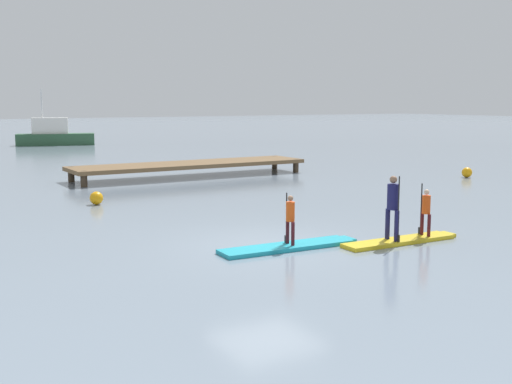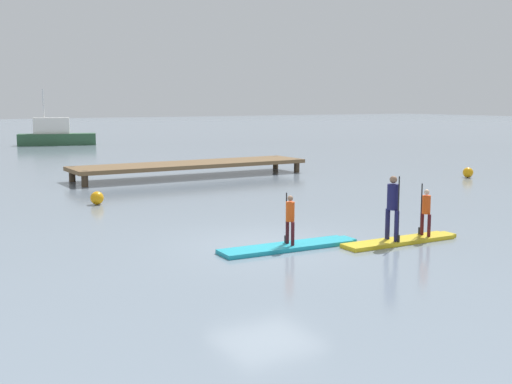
{
  "view_description": "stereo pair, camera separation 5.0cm",
  "coord_description": "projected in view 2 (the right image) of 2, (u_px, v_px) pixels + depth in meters",
  "views": [
    {
      "loc": [
        -8.19,
        -13.11,
        3.54
      ],
      "look_at": [
        0.33,
        1.07,
        1.18
      ],
      "focal_mm": 44.86,
      "sensor_mm": 36.0,
      "label": 1
    },
    {
      "loc": [
        -8.14,
        -13.13,
        3.54
      ],
      "look_at": [
        0.33,
        1.07,
        1.18
      ],
      "focal_mm": 44.86,
      "sensor_mm": 36.0,
      "label": 2
    }
  ],
  "objects": [
    {
      "name": "ground_plane",
      "position": [
        267.0,
        245.0,
        15.79
      ],
      "size": [
        240.0,
        240.0,
        0.0
      ],
      "primitive_type": "plane",
      "color": "gray"
    },
    {
      "name": "paddler_adult",
      "position": [
        393.0,
        204.0,
        15.78
      ],
      "size": [
        0.29,
        0.51,
        1.63
      ],
      "color": "#19194C",
      "rests_on": "paddleboard_far"
    },
    {
      "name": "mooring_buoy_far",
      "position": [
        468.0,
        173.0,
        29.7
      ],
      "size": [
        0.48,
        0.48,
        0.48
      ],
      "primitive_type": "sphere",
      "color": "orange",
      "rests_on": "ground"
    },
    {
      "name": "paddler_child_front",
      "position": [
        426.0,
        210.0,
        16.37
      ],
      "size": [
        0.22,
        0.41,
        1.34
      ],
      "color": "#4C1419",
      "rests_on": "paddleboard_far"
    },
    {
      "name": "paddleboard_far",
      "position": [
        401.0,
        241.0,
        16.07
      ],
      "size": [
        3.39,
        0.72,
        0.1
      ],
      "color": "gold",
      "rests_on": "ground"
    },
    {
      "name": "paddler_child_solo",
      "position": [
        290.0,
        217.0,
        15.36
      ],
      "size": [
        0.22,
        0.41,
        1.24
      ],
      "color": "#4C1419",
      "rests_on": "paddleboard_near"
    },
    {
      "name": "fishing_boat_green_midground",
      "position": [
        55.0,
        135.0,
        51.31
      ],
      "size": [
        6.16,
        2.99,
        4.47
      ],
      "color": "#2D5638",
      "rests_on": "ground"
    },
    {
      "name": "paddleboard_near",
      "position": [
        289.0,
        246.0,
        15.45
      ],
      "size": [
        3.64,
        0.91,
        0.1
      ],
      "color": "#1E9EB2",
      "rests_on": "ground"
    },
    {
      "name": "mooring_buoy_near",
      "position": [
        97.0,
        198.0,
        21.96
      ],
      "size": [
        0.46,
        0.46,
        0.46
      ],
      "primitive_type": "sphere",
      "color": "orange",
      "rests_on": "ground"
    },
    {
      "name": "floating_dock",
      "position": [
        191.0,
        165.0,
        29.97
      ],
      "size": [
        11.24,
        2.56,
        0.67
      ],
      "color": "brown",
      "rests_on": "ground"
    }
  ]
}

